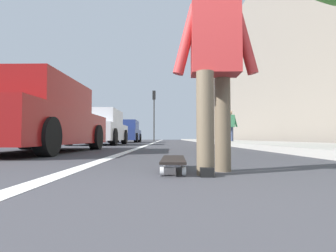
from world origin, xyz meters
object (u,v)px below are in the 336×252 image
skateboard (173,161)px  skater_person (215,61)px  parked_car_far (126,132)px  pedestrian_distant (230,125)px  traffic_light (154,107)px  parked_car_mid (99,128)px  parked_car_near (34,118)px

skateboard → skater_person: bearing=-113.3°
parked_car_far → pedestrian_distant: pedestrian_distant is taller
traffic_light → parked_car_far: bearing=166.9°
skateboard → skater_person: (-0.15, -0.35, 0.84)m
skater_person → parked_car_mid: 10.30m
skateboard → parked_car_far: parked_car_far is taller
skateboard → pedestrian_distant: size_ratio=0.50×
parked_car_far → traffic_light: size_ratio=0.95×
parked_car_far → pedestrian_distant: size_ratio=2.63×
parked_car_near → parked_car_far: size_ratio=1.01×
skater_person → parked_car_near: skater_person is taller
skateboard → skater_person: skater_person is taller
skater_person → parked_car_mid: (9.74, 3.35, -0.21)m
skateboard → parked_car_near: 4.34m
skateboard → traffic_light: (23.14, 1.30, 3.10)m
skater_person → pedestrian_distant: pedestrian_distant is taller
parked_car_mid → skateboard: bearing=-162.6°
skateboard → parked_car_mid: parked_car_mid is taller
parked_car_mid → parked_car_far: (6.79, -0.13, -0.03)m
parked_car_near → parked_car_far: parked_car_near is taller
pedestrian_distant → parked_car_near: bearing=144.6°
skater_person → traffic_light: size_ratio=0.35×
parked_car_near → parked_car_far: bearing=0.3°
skateboard → parked_car_mid: (9.59, 3.00, 0.63)m
parked_car_near → parked_car_far: 13.12m
parked_car_far → traffic_light: 7.38m
skateboard → skater_person: size_ratio=0.52×
skater_person → parked_car_mid: bearing=19.0°
skateboard → parked_car_near: size_ratio=0.19×
parked_car_mid → pedestrian_distant: (1.99, -6.12, 0.24)m
skater_person → traffic_light: bearing=4.0°
skater_person → pedestrian_distant: bearing=-13.3°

